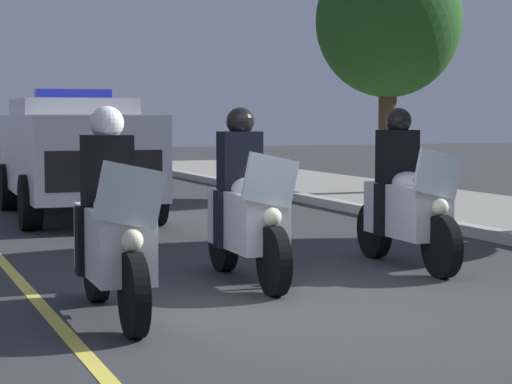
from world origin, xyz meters
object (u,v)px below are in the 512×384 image
object	(u,v)px
police_motorcycle_lead_right	(246,212)
police_suv	(75,151)
police_motorcycle_trailing	(406,203)
police_motorcycle_lead_left	(113,232)
tree_far_back	(389,22)

from	to	relation	value
police_motorcycle_lead_right	police_suv	world-z (taller)	police_suv
police_motorcycle_trailing	police_suv	bearing A→B (deg)	-160.15
police_motorcycle_lead_right	police_motorcycle_trailing	distance (m)	1.96
police_motorcycle_lead_left	police_motorcycle_lead_right	size ratio (longest dim) A/B	1.00
police_motorcycle_lead_left	police_motorcycle_trailing	bearing A→B (deg)	111.62
police_motorcycle_lead_right	police_suv	bearing A→B (deg)	-176.80
police_motorcycle_trailing	tree_far_back	distance (m)	9.43
police_suv	tree_far_back	size ratio (longest dim) A/B	1.01
police_motorcycle_trailing	police_suv	size ratio (longest dim) A/B	0.43
police_motorcycle_lead_right	tree_far_back	size ratio (longest dim) A/B	0.44
police_motorcycle_lead_right	police_motorcycle_trailing	world-z (taller)	same
police_motorcycle_trailing	police_motorcycle_lead_right	bearing A→B (deg)	-82.35
police_motorcycle_lead_left	police_motorcycle_trailing	size ratio (longest dim) A/B	1.00
police_motorcycle_lead_left	police_motorcycle_trailing	distance (m)	3.81
police_motorcycle_lead_right	police_suv	distance (m)	6.69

